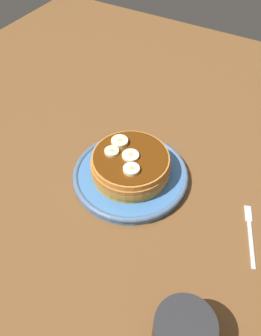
% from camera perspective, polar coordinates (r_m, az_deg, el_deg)
% --- Properties ---
extents(ground_plane, '(1.40, 1.40, 0.03)m').
position_cam_1_polar(ground_plane, '(0.72, 0.00, -2.51)').
color(ground_plane, brown).
extents(plate, '(0.23, 0.23, 0.02)m').
position_cam_1_polar(plate, '(0.70, 0.00, -1.16)').
color(plate, '#3F72B2').
rests_on(plate, ground_plane).
extents(pancake_stack, '(0.16, 0.16, 0.05)m').
position_cam_1_polar(pancake_stack, '(0.67, -0.12, 0.55)').
color(pancake_stack, '#B48835').
rests_on(pancake_stack, plate).
extents(banana_slice_0, '(0.03, 0.03, 0.01)m').
position_cam_1_polar(banana_slice_0, '(0.66, 0.20, 2.21)').
color(banana_slice_0, '#FDE8BC').
rests_on(banana_slice_0, pancake_stack).
extents(banana_slice_1, '(0.03, 0.03, 0.01)m').
position_cam_1_polar(banana_slice_1, '(0.63, 0.14, -0.24)').
color(banana_slice_1, '#F3EFC1').
rests_on(banana_slice_1, pancake_stack).
extents(banana_slice_2, '(0.03, 0.03, 0.01)m').
position_cam_1_polar(banana_slice_2, '(0.68, -1.82, 4.38)').
color(banana_slice_2, '#F0F1B3').
rests_on(banana_slice_2, pancake_stack).
extents(banana_slice_3, '(0.03, 0.03, 0.01)m').
position_cam_1_polar(banana_slice_3, '(0.66, -3.14, 2.74)').
color(banana_slice_3, '#EDF1B5').
rests_on(banana_slice_3, pancake_stack).
extents(coffee_mug, '(0.11, 0.08, 0.08)m').
position_cam_1_polar(coffee_mug, '(0.52, 9.11, -25.74)').
color(coffee_mug, '#262628').
rests_on(coffee_mug, ground_plane).
extents(fork, '(0.06, 0.12, 0.01)m').
position_cam_1_polar(fork, '(0.66, 19.25, -9.87)').
color(fork, silver).
rests_on(fork, ground_plane).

